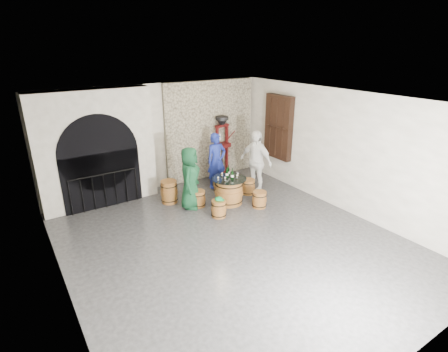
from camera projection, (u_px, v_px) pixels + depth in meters
ground at (233, 242)px, 8.02m from camera, size 8.00×8.00×0.00m
wall_back at (158, 138)px, 10.57m from camera, size 8.00×0.00×8.00m
wall_front at (417, 275)px, 4.32m from camera, size 8.00×0.00×8.00m
wall_left at (56, 220)px, 5.66m from camera, size 0.00×8.00×8.00m
wall_right at (342, 151)px, 9.24m from camera, size 0.00×8.00×8.00m
ceiling at (234, 102)px, 6.87m from camera, size 8.00×8.00×0.00m
stone_facing_panel at (210, 130)px, 11.44m from camera, size 3.20×0.12×3.18m
arched_opening at (97, 150)px, 9.40m from camera, size 3.10×0.60×3.19m
shuttered_window at (278, 127)px, 10.98m from camera, size 0.23×1.10×2.00m
barrel_table at (229, 191)px, 9.86m from camera, size 0.98×0.98×0.75m
barrel_stool_left at (198, 199)px, 9.72m from camera, size 0.41×0.41×0.46m
barrel_stool_far at (220, 184)px, 10.70m from camera, size 0.41×0.41×0.46m
barrel_stool_right at (248, 187)px, 10.52m from camera, size 0.41×0.41×0.46m
barrel_stool_near_right at (259, 199)px, 9.66m from camera, size 0.41×0.41×0.46m
barrel_stool_near_left at (219, 209)px, 9.13m from camera, size 0.41×0.41×0.46m
green_cap at (219, 199)px, 9.03m from camera, size 0.24×0.20×0.11m
person_green at (190, 178)px, 9.44m from camera, size 0.97×0.99×1.73m
person_blue at (216, 161)px, 10.79m from camera, size 0.66×0.45×1.75m
person_white at (256, 161)px, 10.47m from camera, size 0.74×1.20×1.90m
wine_bottle_left at (227, 173)px, 9.73m from camera, size 0.08×0.08×0.32m
wine_bottle_center at (232, 175)px, 9.61m from camera, size 0.08×0.08×0.32m
wine_bottle_right at (228, 171)px, 9.87m from camera, size 0.08×0.08×0.32m
tasting_glass_a at (225, 179)px, 9.57m from camera, size 0.05×0.05×0.10m
tasting_glass_b at (238, 174)px, 9.89m from camera, size 0.05×0.05×0.10m
tasting_glass_c at (222, 174)px, 9.90m from camera, size 0.05×0.05×0.10m
tasting_glass_d at (229, 172)px, 10.03m from camera, size 0.05×0.05×0.10m
tasting_glass_e at (237, 176)px, 9.73m from camera, size 0.05×0.05×0.10m
tasting_glass_f at (218, 178)px, 9.59m from camera, size 0.05×0.05×0.10m
side_barrel at (169, 192)px, 9.92m from camera, size 0.49×0.49×0.65m
corking_press at (222, 143)px, 11.49m from camera, size 0.89×0.56×2.07m
control_box at (218, 137)px, 11.60m from camera, size 0.18×0.10×0.22m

